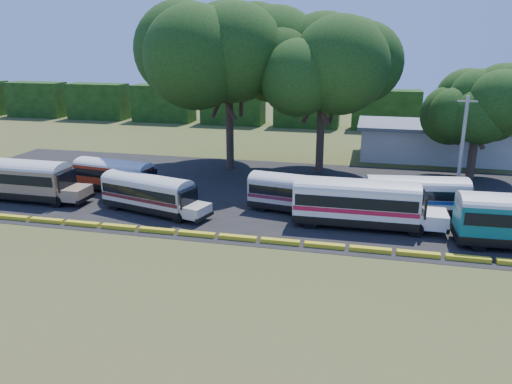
% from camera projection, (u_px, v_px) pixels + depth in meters
% --- Properties ---
extents(ground, '(160.00, 160.00, 0.00)m').
position_uv_depth(ground, '(213.00, 243.00, 34.02)').
color(ground, '#3D551C').
rests_on(ground, ground).
extents(asphalt_strip, '(64.00, 24.00, 0.02)m').
position_uv_depth(asphalt_strip, '(264.00, 193.00, 44.96)').
color(asphalt_strip, black).
rests_on(asphalt_strip, ground).
extents(curb, '(53.70, 0.45, 0.30)m').
position_uv_depth(curb, '(217.00, 236.00, 34.90)').
color(curb, yellow).
rests_on(curb, ground).
extents(terminal_building, '(19.00, 9.00, 4.00)m').
position_uv_depth(terminal_building, '(441.00, 141.00, 57.42)').
color(terminal_building, beige).
rests_on(terminal_building, ground).
extents(treeline_backdrop, '(130.00, 4.00, 6.00)m').
position_uv_depth(treeline_backdrop, '(307.00, 108.00, 77.79)').
color(treeline_backdrop, black).
rests_on(treeline_backdrop, ground).
extents(bus_beige, '(10.81, 2.84, 3.54)m').
position_uv_depth(bus_beige, '(21.00, 177.00, 42.55)').
color(bus_beige, black).
rests_on(bus_beige, ground).
extents(bus_red, '(9.16, 3.49, 2.94)m').
position_uv_depth(bus_red, '(116.00, 174.00, 45.02)').
color(bus_red, black).
rests_on(bus_red, ground).
extents(bus_cream_west, '(9.61, 4.66, 3.07)m').
position_uv_depth(bus_cream_west, '(149.00, 192.00, 39.58)').
color(bus_cream_west, black).
rests_on(bus_cream_west, ground).
extents(bus_cream_east, '(9.55, 3.74, 3.06)m').
position_uv_depth(bus_cream_east, '(299.00, 192.00, 39.55)').
color(bus_cream_east, black).
rests_on(bus_cream_east, ground).
extents(bus_white_red, '(11.03, 2.87, 3.62)m').
position_uv_depth(bus_white_red, '(359.00, 200.00, 36.42)').
color(bus_white_red, black).
rests_on(bus_white_red, ground).
extents(bus_white_blue, '(9.69, 3.57, 3.11)m').
position_uv_depth(bus_white_blue, '(419.00, 193.00, 39.02)').
color(bus_white_blue, black).
rests_on(bus_white_blue, ground).
extents(tree_west, '(13.78, 13.78, 17.05)m').
position_uv_depth(tree_west, '(229.00, 53.00, 50.21)').
color(tree_west, '#392B1C').
rests_on(tree_west, ground).
extents(tree_center, '(12.43, 12.43, 15.94)m').
position_uv_depth(tree_center, '(323.00, 60.00, 48.84)').
color(tree_center, '#392B1C').
rests_on(tree_center, ground).
extents(tree_east, '(7.95, 7.95, 10.73)m').
position_uv_depth(tree_east, '(479.00, 101.00, 46.96)').
color(tree_east, '#392B1C').
rests_on(tree_east, ground).
extents(utility_pole, '(1.60, 0.30, 8.86)m').
position_uv_depth(utility_pole, '(462.00, 147.00, 42.28)').
color(utility_pole, gray).
rests_on(utility_pole, ground).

